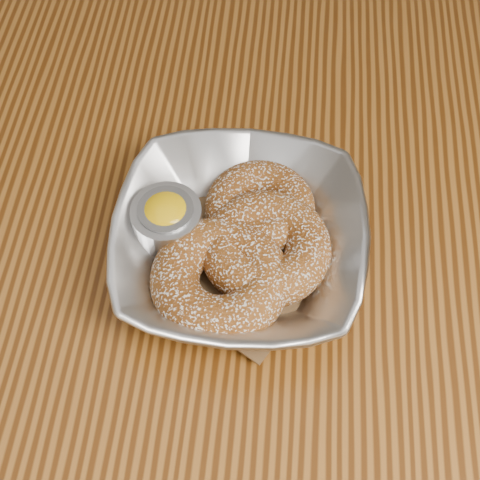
# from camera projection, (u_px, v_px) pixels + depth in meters

# --- Properties ---
(ground_plane) EXTENTS (4.00, 4.00, 0.00)m
(ground_plane) POSITION_uv_depth(u_px,v_px,m) (200.00, 456.00, 1.23)
(ground_plane) COLOR #565659
(ground_plane) RESTS_ON ground
(table) EXTENTS (1.20, 0.80, 0.75)m
(table) POSITION_uv_depth(u_px,v_px,m) (168.00, 292.00, 0.67)
(table) COLOR brown
(table) RESTS_ON ground_plane
(serving_bowl) EXTENTS (0.21, 0.21, 0.05)m
(serving_bowl) POSITION_uv_depth(u_px,v_px,m) (240.00, 243.00, 0.56)
(serving_bowl) COLOR #B4B6BB
(serving_bowl) RESTS_ON table
(parchment) EXTENTS (0.20, 0.20, 0.00)m
(parchment) POSITION_uv_depth(u_px,v_px,m) (240.00, 253.00, 0.57)
(parchment) COLOR brown
(parchment) RESTS_ON table
(donut_back) EXTENTS (0.12, 0.12, 0.03)m
(donut_back) POSITION_uv_depth(u_px,v_px,m) (260.00, 208.00, 0.57)
(donut_back) COLOR brown
(donut_back) RESTS_ON parchment
(donut_front) EXTENTS (0.16, 0.16, 0.04)m
(donut_front) POSITION_uv_depth(u_px,v_px,m) (220.00, 279.00, 0.53)
(donut_front) COLOR brown
(donut_front) RESTS_ON parchment
(donut_extra) EXTENTS (0.13, 0.13, 0.04)m
(donut_extra) POSITION_uv_depth(u_px,v_px,m) (265.00, 248.00, 0.55)
(donut_extra) COLOR brown
(donut_extra) RESTS_ON parchment
(ramekin) EXTENTS (0.06, 0.06, 0.05)m
(ramekin) POSITION_uv_depth(u_px,v_px,m) (168.00, 222.00, 0.56)
(ramekin) COLOR #B4B6BB
(ramekin) RESTS_ON table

